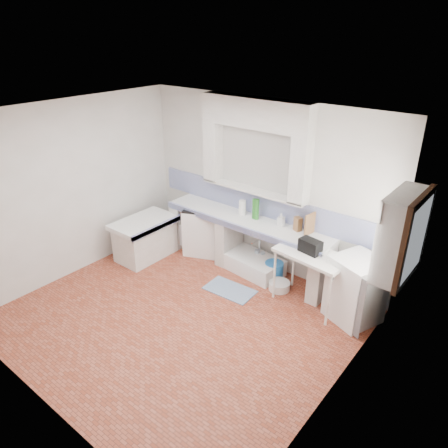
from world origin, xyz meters
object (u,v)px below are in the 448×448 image
Objects in this scene: stove at (203,230)px; fridge at (356,289)px; sink at (252,264)px; side_table at (310,279)px.

fridge is (2.93, -0.15, 0.05)m from stove.
fridge is at bearing 0.77° from sink.
side_table is at bearing -6.24° from sink.
sink is at bearing -162.99° from fridge.
stove is 0.81× the size of sink.
fridge reaches higher than side_table.
stove reaches higher than sink.
stove is 0.82× the size of side_table.
sink is at bearing -23.34° from stove.
stove is 1.13m from sink.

